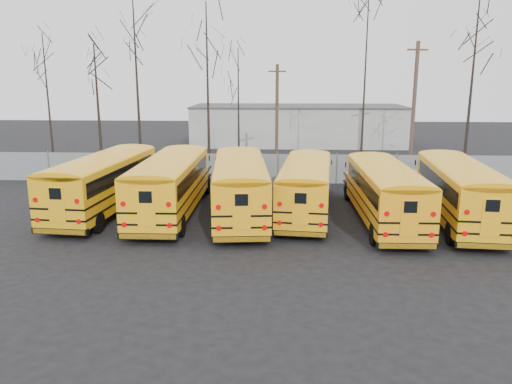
# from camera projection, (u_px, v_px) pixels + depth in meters

# --- Properties ---
(ground) EXTENTS (120.00, 120.00, 0.00)m
(ground) POSITION_uv_depth(u_px,v_px,m) (276.00, 238.00, 22.64)
(ground) COLOR black
(ground) RESTS_ON ground
(fence) EXTENTS (40.00, 0.04, 2.00)m
(fence) POSITION_uv_depth(u_px,v_px,m) (278.00, 169.00, 34.09)
(fence) COLOR gray
(fence) RESTS_ON ground
(distant_building) EXTENTS (22.00, 8.00, 4.00)m
(distant_building) POSITION_uv_depth(u_px,v_px,m) (298.00, 126.00, 53.22)
(distant_building) COLOR beige
(distant_building) RESTS_ON ground
(bus_a) EXTENTS (3.54, 11.45, 3.16)m
(bus_a) POSITION_uv_depth(u_px,v_px,m) (105.00, 178.00, 26.57)
(bus_a) COLOR black
(bus_a) RESTS_ON ground
(bus_b) EXTENTS (2.66, 11.40, 3.18)m
(bus_b) POSITION_uv_depth(u_px,v_px,m) (171.00, 180.00, 25.99)
(bus_b) COLOR black
(bus_b) RESTS_ON ground
(bus_c) EXTENTS (3.61, 11.39, 3.14)m
(bus_c) POSITION_uv_depth(u_px,v_px,m) (240.00, 183.00, 25.57)
(bus_c) COLOR black
(bus_c) RESTS_ON ground
(bus_d) EXTENTS (3.47, 10.69, 2.94)m
(bus_d) POSITION_uv_depth(u_px,v_px,m) (306.00, 183.00, 26.04)
(bus_d) COLOR black
(bus_d) RESTS_ON ground
(bus_e) EXTENTS (2.58, 10.78, 3.01)m
(bus_e) POSITION_uv_depth(u_px,v_px,m) (384.00, 189.00, 24.60)
(bus_e) COLOR black
(bus_e) RESTS_ON ground
(bus_f) EXTENTS (3.47, 11.26, 3.11)m
(bus_f) POSITION_uv_depth(u_px,v_px,m) (459.00, 187.00, 24.64)
(bus_f) COLOR black
(bus_f) RESTS_ON ground
(utility_pole_left) EXTENTS (1.38, 0.59, 8.05)m
(utility_pole_left) POSITION_uv_depth(u_px,v_px,m) (277.00, 116.00, 38.72)
(utility_pole_left) COLOR #453627
(utility_pole_left) RESTS_ON ground
(utility_pole_right) EXTENTS (1.72, 0.58, 9.80)m
(utility_pole_right) POSITION_uv_depth(u_px,v_px,m) (414.00, 104.00, 39.35)
(utility_pole_right) COLOR #503A2D
(utility_pole_right) RESTS_ON ground
(tree_0) EXTENTS (0.26, 0.26, 10.28)m
(tree_0) POSITION_uv_depth(u_px,v_px,m) (48.00, 103.00, 37.87)
(tree_0) COLOR black
(tree_0) RESTS_ON ground
(tree_1) EXTENTS (0.26, 0.26, 9.42)m
(tree_1) POSITION_uv_depth(u_px,v_px,m) (98.00, 111.00, 36.40)
(tree_1) COLOR black
(tree_1) RESTS_ON ground
(tree_2) EXTENTS (0.26, 0.26, 12.73)m
(tree_2) POSITION_uv_depth(u_px,v_px,m) (137.00, 87.00, 37.49)
(tree_2) COLOR black
(tree_2) RESTS_ON ground
(tree_3) EXTENTS (0.26, 0.26, 12.07)m
(tree_3) POSITION_uv_depth(u_px,v_px,m) (208.00, 93.00, 34.81)
(tree_3) COLOR black
(tree_3) RESTS_ON ground
(tree_4) EXTENTS (0.26, 0.26, 9.22)m
(tree_4) POSITION_uv_depth(u_px,v_px,m) (239.00, 111.00, 37.55)
(tree_4) COLOR black
(tree_4) RESTS_ON ground
(tree_5) EXTENTS (0.26, 0.26, 12.98)m
(tree_5) POSITION_uv_depth(u_px,v_px,m) (365.00, 86.00, 34.75)
(tree_5) COLOR black
(tree_5) RESTS_ON ground
(tree_6) EXTENTS (0.26, 0.26, 12.32)m
(tree_6) POSITION_uv_depth(u_px,v_px,m) (471.00, 90.00, 35.94)
(tree_6) COLOR black
(tree_6) RESTS_ON ground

